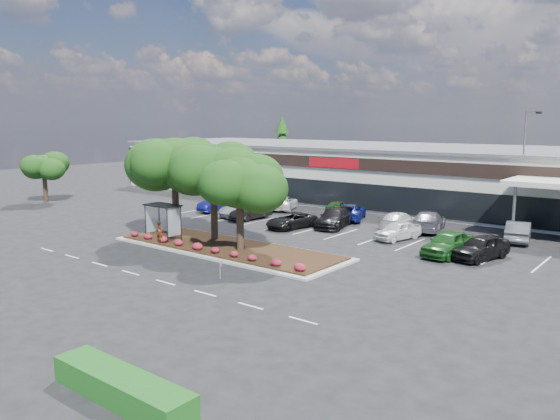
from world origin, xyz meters
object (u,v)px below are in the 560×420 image
Objects in this scene: survey_stake at (220,269)px; car_1 at (244,209)px; light_pole at (523,177)px; car_0 at (220,203)px.

car_1 reaches higher than survey_stake.
light_pole is 10.60× the size of survey_stake.
car_0 is at bearing -160.66° from light_pole.
light_pole is at bearing 70.52° from survey_stake.
car_1 is (-13.07, 16.47, 0.14)m from survey_stake.
light_pole is 1.84× the size of car_1.
light_pole is 28.36m from survey_stake.
car_0 reaches higher than car_1.
light_pole reaches higher than car_1.
light_pole is 24.85m from car_1.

